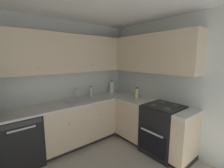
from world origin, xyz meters
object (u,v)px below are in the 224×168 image
soap_bottle (91,92)px  dishwasher (20,140)px  oven_range (163,129)px  oil_bottle (137,93)px  paper_towel_roll (112,87)px

soap_bottle → dishwasher: bearing=-172.9°
oven_range → oil_bottle: oil_bottle is taller
dishwasher → paper_towel_roll: bearing=4.5°
soap_bottle → paper_towel_roll: (0.58, -0.02, 0.03)m
oven_range → soap_bottle: 1.66m
paper_towel_roll → oil_bottle: (0.03, -0.78, -0.02)m
paper_towel_roll → dishwasher: bearing=-175.5°
dishwasher → oil_bottle: (2.06, -0.62, 0.57)m
dishwasher → oil_bottle: size_ratio=3.47×
soap_bottle → paper_towel_roll: size_ratio=0.72×
soap_bottle → paper_towel_roll: paper_towel_roll is taller
dishwasher → oven_range: 2.43m
dishwasher → soap_bottle: 1.57m
dishwasher → paper_towel_roll: 2.12m
paper_towel_roll → soap_bottle: bearing=178.0°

